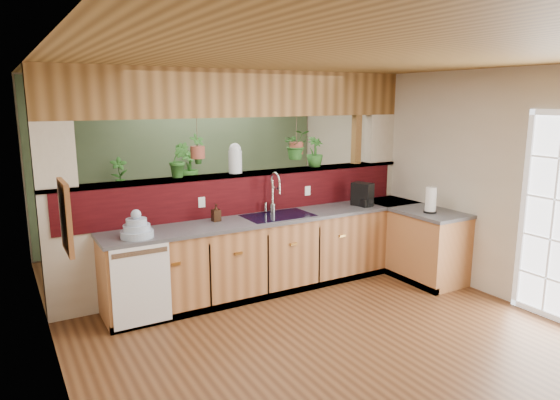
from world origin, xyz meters
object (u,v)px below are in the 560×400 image
coffee_maker (363,195)px  glass_jar (235,158)px  shelving_console (157,218)px  dish_stack (137,229)px  soap_dispenser (216,213)px  faucet (274,191)px  paper_towel (431,200)px

coffee_maker → glass_jar: glass_jar is taller
shelving_console → glass_jar: bearing=-92.5°
dish_stack → coffee_maker: size_ratio=1.09×
coffee_maker → shelving_console: size_ratio=0.20×
glass_jar → shelving_console: (-0.43, 1.90, -1.07)m
soap_dispenser → shelving_console: soap_dispenser is taller
faucet → paper_towel: (1.65, -0.95, -0.12)m
faucet → paper_towel: faucet is taller
dish_stack → glass_jar: (1.32, 0.50, 0.58)m
coffee_maker → shelving_console: 3.15m
dish_stack → glass_jar: glass_jar is taller
glass_jar → soap_dispenser: bearing=-144.7°
faucet → shelving_console: (-0.84, 2.12, -0.67)m
coffee_maker → dish_stack: bearing=161.3°
paper_towel → shelving_console: (-2.49, 3.07, -0.55)m
shelving_console → soap_dispenser: bearing=-103.7°
soap_dispenser → shelving_console: (-0.06, 2.16, -0.50)m
dish_stack → shelving_console: 2.60m
coffee_maker → paper_towel: bearing=-78.0°
soap_dispenser → paper_towel: bearing=-20.6°
paper_towel → shelving_console: paper_towel is taller
faucet → shelving_console: faucet is taller
faucet → glass_jar: glass_jar is taller
faucet → dish_stack: faucet is taller
faucet → dish_stack: bearing=-171.0°
soap_dispenser → glass_jar: glass_jar is taller
soap_dispenser → glass_jar: bearing=35.3°
paper_towel → shelving_console: 3.99m
faucet → glass_jar: (-0.40, 0.22, 0.40)m
coffee_maker → paper_towel: size_ratio=0.89×
dish_stack → coffee_maker: 2.93m
faucet → coffee_maker: faucet is taller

